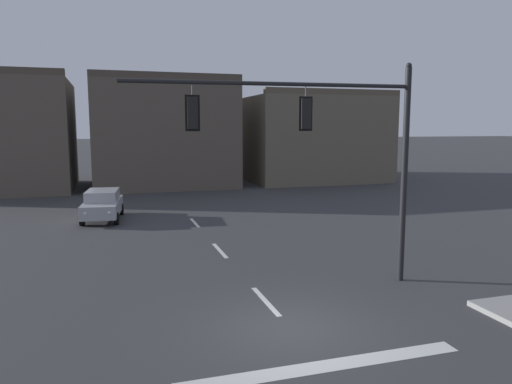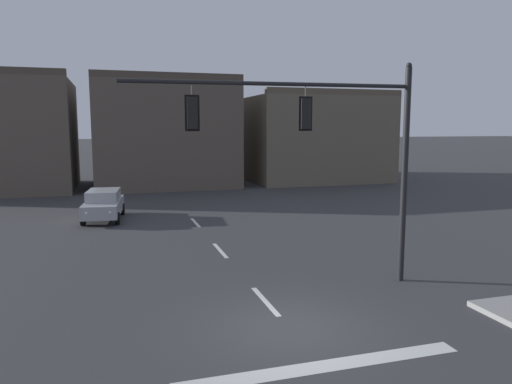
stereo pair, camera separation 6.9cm
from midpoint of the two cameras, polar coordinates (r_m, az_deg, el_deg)
ground_plane at (r=12.54m, az=4.20°, el=-15.88°), size 400.00×400.00×0.00m
stop_bar_paint at (r=10.88m, az=8.20°, el=-19.80°), size 6.40×0.50×0.01m
lane_centreline at (r=14.29m, az=1.25°, el=-12.82°), size 0.16×26.40×0.01m
signal_mast_near_side at (r=14.88m, az=8.79°, el=6.47°), size 8.85×0.77×7.00m
car_lot_nearside at (r=27.35m, az=-17.58°, el=-1.37°), size 2.30×4.60×1.61m
building_row at (r=42.86m, az=-10.10°, el=6.48°), size 39.49×12.42×9.11m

